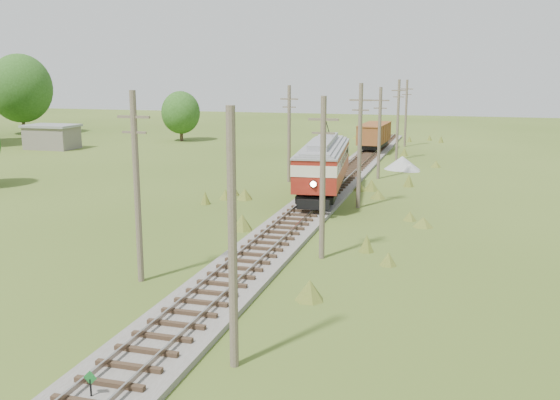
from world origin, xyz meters
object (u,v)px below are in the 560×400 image
(switch_marker, at_px, (91,384))
(gondola, at_px, (374,135))
(streetcar, at_px, (323,162))
(gravel_pile, at_px, (403,163))

(switch_marker, xyz_separation_m, gondola, (0.20, 61.95, 1.50))
(gondola, bearing_deg, switch_marker, -87.72)
(streetcar, height_order, gravel_pile, streetcar)
(gravel_pile, bearing_deg, switch_marker, -95.83)
(switch_marker, xyz_separation_m, gravel_pile, (4.97, 48.65, -0.00))
(switch_marker, bearing_deg, gravel_pile, 84.17)
(streetcar, xyz_separation_m, gravel_pile, (4.77, 16.49, -2.23))
(streetcar, bearing_deg, switch_marker, -96.77)
(gondola, bearing_deg, gravel_pile, -67.80)
(streetcar, relative_size, gondola, 1.56)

